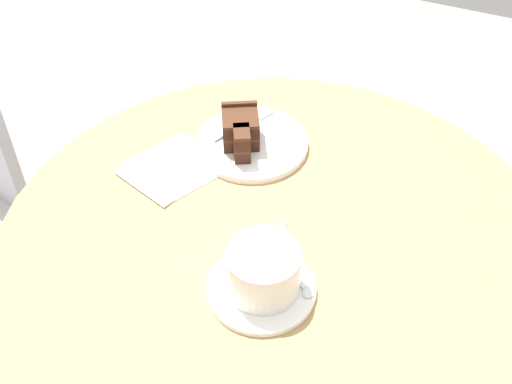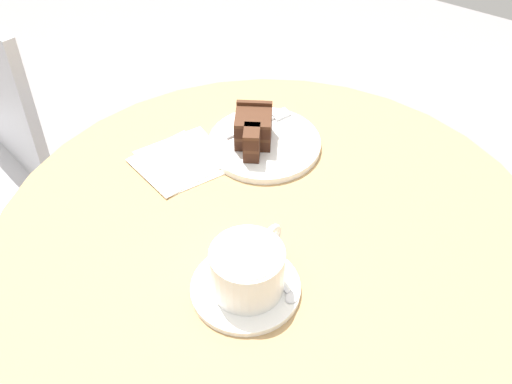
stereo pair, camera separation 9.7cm
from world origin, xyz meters
TOP-DOWN VIEW (x-y plane):
  - cafe_table at (0.00, 0.00)m, footprint 0.85×0.85m
  - saucer at (-0.10, -0.01)m, footprint 0.15×0.15m
  - coffee_cup at (-0.09, -0.01)m, footprint 0.14×0.10m
  - teaspoon at (-0.07, -0.05)m, footprint 0.05×0.10m
  - cake_plate at (0.18, 0.13)m, footprint 0.19×0.19m
  - cake_slice at (0.17, 0.14)m, footprint 0.10×0.08m
  - fork at (0.23, 0.15)m, footprint 0.13×0.07m
  - napkin at (0.07, 0.22)m, footprint 0.18×0.18m

SIDE VIEW (x-z plane):
  - cafe_table at x=0.00m, z-range 0.24..0.94m
  - napkin at x=0.07m, z-range 0.70..0.71m
  - saucer at x=-0.10m, z-range 0.70..0.71m
  - cake_plate at x=0.18m, z-range 0.70..0.71m
  - teaspoon at x=-0.07m, z-range 0.71..0.71m
  - fork at x=0.23m, z-range 0.71..0.72m
  - cake_slice at x=0.17m, z-range 0.71..0.77m
  - coffee_cup at x=-0.09m, z-range 0.71..0.78m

